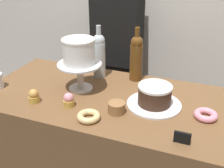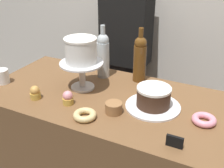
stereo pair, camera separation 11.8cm
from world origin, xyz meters
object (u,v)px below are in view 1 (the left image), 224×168
object	(u,v)px
price_sign_chalkboard	(182,138)
white_layer_cake	(79,51)
cake_stand_pedestal	(80,72)
cookie_stack	(117,108)
barista_figure	(117,63)
wine_bottle_clear	(99,55)
cupcake_caramel	(34,96)
donut_pink	(206,115)
donut_glazed	(89,116)
chocolate_round_cake	(154,95)
wine_bottle_amber	(136,57)
cupcake_strawberry	(69,100)

from	to	relation	value
price_sign_chalkboard	white_layer_cake	bearing A→B (deg)	155.31
cake_stand_pedestal	cookie_stack	world-z (taller)	cake_stand_pedestal
cookie_stack	barista_figure	size ratio (longest dim) A/B	0.05
wine_bottle_clear	cupcake_caramel	world-z (taller)	wine_bottle_clear
price_sign_chalkboard	donut_pink	bearing A→B (deg)	70.85
donut_pink	barista_figure	size ratio (longest dim) A/B	0.07
wine_bottle_clear	donut_glazed	xyz separation A→B (m)	(0.14, -0.46, -0.13)
white_layer_cake	chocolate_round_cake	world-z (taller)	white_layer_cake
cake_stand_pedestal	wine_bottle_amber	bearing A→B (deg)	43.14
wine_bottle_amber	cookie_stack	xyz separation A→B (m)	(0.02, -0.40, -0.12)
cake_stand_pedestal	price_sign_chalkboard	distance (m)	0.67
cupcake_strawberry	cupcake_caramel	size ratio (longest dim) A/B	1.00
donut_pink	cookie_stack	xyz separation A→B (m)	(-0.41, -0.11, 0.01)
cookie_stack	price_sign_chalkboard	xyz separation A→B (m)	(0.33, -0.12, -0.00)
donut_pink	donut_glazed	bearing A→B (deg)	-157.85
cake_stand_pedestal	chocolate_round_cake	size ratio (longest dim) A/B	1.42
white_layer_cake	cupcake_strawberry	distance (m)	0.27
barista_figure	wine_bottle_clear	bearing A→B (deg)	-83.16
wine_bottle_amber	barista_figure	world-z (taller)	barista_figure
chocolate_round_cake	wine_bottle_amber	bearing A→B (deg)	123.62
cake_stand_pedestal	wine_bottle_amber	xyz separation A→B (m)	(0.25, 0.24, 0.04)
white_layer_cake	wine_bottle_clear	bearing A→B (deg)	80.52
cupcake_caramel	chocolate_round_cake	bearing A→B (deg)	17.63
cupcake_strawberry	wine_bottle_clear	bearing A→B (deg)	89.23
price_sign_chalkboard	wine_bottle_clear	bearing A→B (deg)	140.47
cupcake_caramel	donut_pink	distance (m)	0.87
chocolate_round_cake	price_sign_chalkboard	bearing A→B (deg)	-54.94
wine_bottle_amber	donut_pink	xyz separation A→B (m)	(0.43, -0.29, -0.13)
wine_bottle_amber	cupcake_caramel	world-z (taller)	wine_bottle_amber
wine_bottle_clear	chocolate_round_cake	bearing A→B (deg)	-29.24
cake_stand_pedestal	donut_pink	distance (m)	0.70
wine_bottle_amber	cupcake_caramel	xyz separation A→B (m)	(-0.42, -0.46, -0.11)
white_layer_cake	barista_figure	bearing A→B (deg)	92.15
cupcake_caramel	cookie_stack	bearing A→B (deg)	7.67
wine_bottle_clear	donut_pink	world-z (taller)	wine_bottle_clear
cake_stand_pedestal	cookie_stack	xyz separation A→B (m)	(0.28, -0.16, -0.08)
cupcake_caramel	price_sign_chalkboard	bearing A→B (deg)	-4.67
donut_glazed	cookie_stack	xyz separation A→B (m)	(0.10, 0.10, 0.01)
cupcake_caramel	price_sign_chalkboard	xyz separation A→B (m)	(0.77, -0.06, -0.01)
wine_bottle_clear	price_sign_chalkboard	xyz separation A→B (m)	(0.58, -0.47, -0.12)
price_sign_chalkboard	barista_figure	xyz separation A→B (m)	(-0.63, 0.96, -0.13)
cake_stand_pedestal	wine_bottle_amber	size ratio (longest dim) A/B	0.75
cake_stand_pedestal	barista_figure	size ratio (longest dim) A/B	0.15
donut_glazed	donut_pink	size ratio (longest dim) A/B	1.00
cupcake_strawberry	cake_stand_pedestal	bearing A→B (deg)	98.37
cupcake_strawberry	barista_figure	bearing A→B (deg)	93.50
donut_glazed	donut_pink	xyz separation A→B (m)	(0.51, 0.21, 0.00)
wine_bottle_amber	cupcake_caramel	size ratio (longest dim) A/B	4.38
white_layer_cake	wine_bottle_amber	xyz separation A→B (m)	(0.25, 0.24, -0.08)
donut_glazed	cookie_stack	distance (m)	0.15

